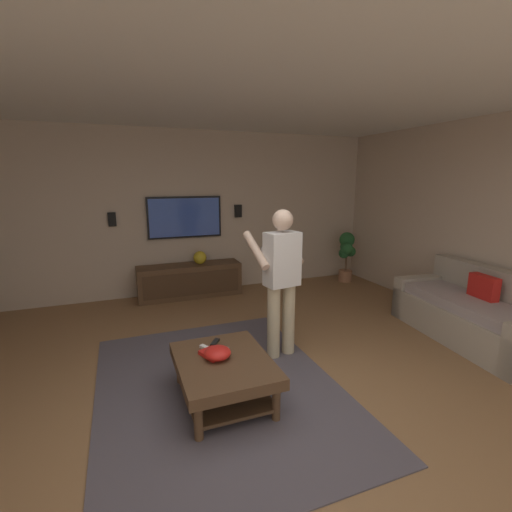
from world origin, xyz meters
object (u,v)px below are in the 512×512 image
at_px(coffee_table, 224,370).
at_px(wall_speaker_right, 112,219).
at_px(tv, 185,217).
at_px(vase_round, 200,258).
at_px(remote_white, 206,348).
at_px(book, 212,354).
at_px(media_console, 190,280).
at_px(person_standing, 281,275).
at_px(couch, 473,314).
at_px(remote_grey, 223,351).
at_px(remote_black, 215,342).
at_px(wall_speaker_left, 238,211).
at_px(potted_plant_tall, 346,252).
at_px(bowl, 218,353).

relative_size(coffee_table, wall_speaker_right, 4.55).
bearing_deg(tv, vase_round, 35.01).
bearing_deg(remote_white, book, -18.33).
relative_size(media_console, remote_white, 11.33).
bearing_deg(media_console, vase_round, 85.04).
distance_m(vase_round, wall_speaker_right, 1.50).
relative_size(person_standing, vase_round, 7.45).
bearing_deg(couch, person_standing, -4.98).
bearing_deg(media_console, remote_grey, -4.79).
bearing_deg(remote_black, remote_grey, -138.03).
bearing_deg(couch, wall_speaker_left, -51.34).
height_order(potted_plant_tall, wall_speaker_right, wall_speaker_right).
height_order(coffee_table, potted_plant_tall, potted_plant_tall).
xyz_separation_m(remote_grey, wall_speaker_right, (3.16, 0.90, 0.91)).
height_order(bowl, remote_black, bowl).
xyz_separation_m(couch, wall_speaker_left, (3.16, 1.99, 1.07)).
relative_size(couch, remote_black, 13.24).
relative_size(couch, tv, 1.61).
height_order(coffee_table, tv, tv).
distance_m(remote_grey, vase_round, 2.93).
xyz_separation_m(tv, person_standing, (-2.66, -0.55, -0.39)).
relative_size(tv, book, 5.62).
xyz_separation_m(media_console, remote_white, (-2.79, 0.37, 0.14)).
bearing_deg(remote_white, wall_speaker_right, 166.49).
bearing_deg(bowl, book, 22.95).
relative_size(couch, media_console, 1.17).
xyz_separation_m(remote_grey, book, (-0.02, 0.11, 0.01)).
distance_m(couch, media_console, 4.13).
xyz_separation_m(media_console, tv, (0.24, -0.00, 1.04)).
distance_m(remote_white, wall_speaker_right, 3.27).
bearing_deg(remote_grey, wall_speaker_left, 23.60).
distance_m(person_standing, bowl, 1.15).
bearing_deg(remote_black, person_standing, -36.09).
distance_m(coffee_table, media_console, 3.04).
xyz_separation_m(remote_black, wall_speaker_right, (2.95, 0.87, 0.91)).
bearing_deg(tv, media_console, -0.00).
relative_size(bowl, book, 1.08).
bearing_deg(person_standing, coffee_table, 117.37).
height_order(remote_grey, book, book).
relative_size(coffee_table, remote_grey, 6.67).
bearing_deg(tv, person_standing, 11.69).
height_order(remote_white, remote_black, same).
bearing_deg(wall_speaker_left, remote_white, 156.45).
xyz_separation_m(tv, wall_speaker_right, (0.01, 1.14, 0.01)).
relative_size(person_standing, wall_speaker_left, 7.45).
distance_m(coffee_table, wall_speaker_left, 3.67).
bearing_deg(coffee_table, remote_black, -1.74).
bearing_deg(potted_plant_tall, vase_round, 86.84).
xyz_separation_m(coffee_table, person_standing, (0.61, -0.83, 0.64)).
relative_size(remote_grey, vase_round, 0.68).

